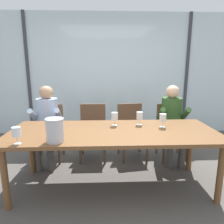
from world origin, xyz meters
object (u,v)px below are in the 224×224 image
(wine_glass_by_right_taster, at_px, (16,133))
(chair_center, at_px, (131,126))
(ice_bucket_primary, at_px, (55,130))
(wine_glass_near_bucket, at_px, (115,117))
(wine_glass_center_pour, at_px, (163,118))
(person_olive_shirt, at_px, (172,118))
(dining_table, at_px, (113,136))
(chair_right_of_center, at_px, (170,126))
(wine_glass_by_left_taster, at_px, (140,116))
(chair_left_of_center, at_px, (93,127))
(chair_near_curtain, at_px, (49,127))
(person_pale_blue_shirt, at_px, (47,119))

(wine_glass_by_right_taster, bearing_deg, chair_center, 45.17)
(ice_bucket_primary, bearing_deg, wine_glass_by_right_taster, -171.89)
(wine_glass_near_bucket, distance_m, wine_glass_center_pour, 0.61)
(chair_center, height_order, person_olive_shirt, person_olive_shirt)
(dining_table, height_order, chair_right_of_center, chair_right_of_center)
(chair_center, bearing_deg, wine_glass_by_left_taster, -97.03)
(chair_right_of_center, bearing_deg, chair_left_of_center, 177.14)
(wine_glass_by_left_taster, bearing_deg, chair_near_curtain, 153.69)
(wine_glass_center_pour, relative_size, wine_glass_by_right_taster, 1.00)
(person_olive_shirt, xyz_separation_m, wine_glass_by_right_taster, (-1.94, -1.16, 0.17))
(dining_table, height_order, person_pale_blue_shirt, person_pale_blue_shirt)
(chair_right_of_center, bearing_deg, chair_center, 175.01)
(chair_left_of_center, height_order, wine_glass_by_left_taster, wine_glass_by_left_taster)
(chair_center, xyz_separation_m, person_pale_blue_shirt, (-1.33, -0.16, 0.17))
(person_olive_shirt, distance_m, wine_glass_near_bucket, 1.11)
(person_pale_blue_shirt, relative_size, wine_glass_by_right_taster, 6.88)
(dining_table, xyz_separation_m, wine_glass_center_pour, (0.63, 0.11, 0.18))
(wine_glass_center_pour, bearing_deg, wine_glass_near_bucket, 170.57)
(wine_glass_by_right_taster, bearing_deg, chair_near_curtain, 91.52)
(person_olive_shirt, bearing_deg, chair_left_of_center, 177.92)
(wine_glass_by_left_taster, distance_m, wine_glass_by_right_taster, 1.46)
(chair_near_curtain, xyz_separation_m, chair_center, (1.34, 0.02, 0.00))
(chair_left_of_center, relative_size, wine_glass_near_bucket, 5.04)
(chair_near_curtain, relative_size, wine_glass_center_pour, 5.04)
(chair_near_curtain, relative_size, ice_bucket_primary, 3.57)
(chair_near_curtain, distance_m, chair_right_of_center, 1.99)
(chair_center, bearing_deg, ice_bucket_primary, -135.10)
(person_pale_blue_shirt, xyz_separation_m, wine_glass_by_right_taster, (0.03, -1.16, 0.17))
(chair_near_curtain, relative_size, chair_right_of_center, 1.00)
(chair_near_curtain, distance_m, chair_center, 1.34)
(chair_near_curtain, distance_m, wine_glass_center_pour, 1.84)
(chair_center, distance_m, wine_glass_center_pour, 0.92)
(chair_center, distance_m, chair_right_of_center, 0.65)
(chair_right_of_center, bearing_deg, wine_glass_by_right_taster, -148.64)
(wine_glass_by_left_taster, bearing_deg, chair_center, 91.24)
(person_pale_blue_shirt, relative_size, person_olive_shirt, 1.00)
(chair_center, relative_size, wine_glass_center_pour, 5.04)
(dining_table, relative_size, wine_glass_by_right_taster, 14.21)
(wine_glass_by_left_taster, xyz_separation_m, wine_glass_by_right_taster, (-1.32, -0.63, 0.00))
(chair_near_curtain, height_order, chair_right_of_center, same)
(ice_bucket_primary, relative_size, wine_glass_near_bucket, 1.41)
(chair_right_of_center, xyz_separation_m, wine_glass_center_pour, (-0.37, -0.77, 0.34))
(ice_bucket_primary, bearing_deg, dining_table, 29.80)
(wine_glass_by_left_taster, height_order, wine_glass_by_right_taster, same)
(ice_bucket_primary, bearing_deg, chair_center, 53.17)
(wine_glass_by_left_taster, distance_m, wine_glass_center_pour, 0.30)
(dining_table, relative_size, person_pale_blue_shirt, 2.07)
(chair_left_of_center, xyz_separation_m, chair_right_of_center, (1.29, -0.03, 0.00))
(wine_glass_near_bucket, relative_size, wine_glass_center_pour, 1.00)
(chair_near_curtain, xyz_separation_m, wine_glass_by_right_taster, (0.03, -1.30, 0.34))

